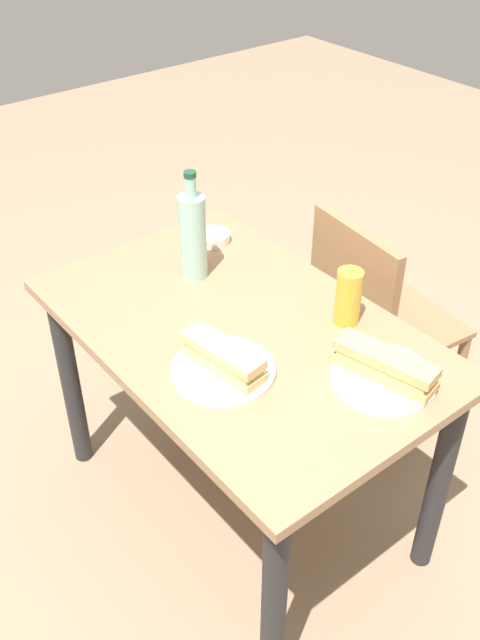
% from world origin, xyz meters
% --- Properties ---
extents(ground_plane, '(8.00, 8.00, 0.00)m').
position_xyz_m(ground_plane, '(0.00, 0.00, 0.00)').
color(ground_plane, '#8C755B').
extents(dining_table, '(1.12, 0.72, 0.72)m').
position_xyz_m(dining_table, '(0.00, 0.00, 0.60)').
color(dining_table, '#997251').
rests_on(dining_table, ground).
extents(chair_far, '(0.44, 0.44, 0.85)m').
position_xyz_m(chair_far, '(-0.01, 0.55, 0.48)').
color(chair_far, '#936B47').
rests_on(chair_far, ground).
extents(plate_near, '(0.26, 0.26, 0.01)m').
position_xyz_m(plate_near, '(0.12, -0.15, 0.73)').
color(plate_near, white).
rests_on(plate_near, dining_table).
extents(baguette_sandwich_near, '(0.23, 0.10, 0.07)m').
position_xyz_m(baguette_sandwich_near, '(0.12, -0.15, 0.77)').
color(baguette_sandwich_near, '#DBB77A').
rests_on(baguette_sandwich_near, plate_near).
extents(knife_near, '(0.18, 0.06, 0.01)m').
position_xyz_m(knife_near, '(0.10, -0.10, 0.74)').
color(knife_near, silver).
rests_on(knife_near, plate_near).
extents(plate_far, '(0.26, 0.26, 0.01)m').
position_xyz_m(plate_far, '(0.38, 0.13, 0.73)').
color(plate_far, white).
rests_on(plate_far, dining_table).
extents(baguette_sandwich_far, '(0.26, 0.13, 0.07)m').
position_xyz_m(baguette_sandwich_far, '(0.38, 0.13, 0.77)').
color(baguette_sandwich_far, tan).
rests_on(baguette_sandwich_far, plate_far).
extents(knife_far, '(0.18, 0.05, 0.01)m').
position_xyz_m(knife_far, '(0.36, 0.19, 0.74)').
color(knife_far, silver).
rests_on(knife_far, plate_far).
extents(water_bottle, '(0.08, 0.08, 0.33)m').
position_xyz_m(water_bottle, '(-0.28, 0.05, 0.86)').
color(water_bottle, '#99C6B7').
rests_on(water_bottle, dining_table).
extents(beer_glass, '(0.07, 0.07, 0.16)m').
position_xyz_m(beer_glass, '(0.16, 0.24, 0.80)').
color(beer_glass, gold).
rests_on(beer_glass, dining_table).
extents(olive_bowl, '(0.11, 0.11, 0.03)m').
position_xyz_m(olive_bowl, '(-0.40, 0.21, 0.74)').
color(olive_bowl, silver).
rests_on(olive_bowl, dining_table).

